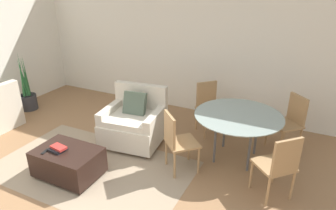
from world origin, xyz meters
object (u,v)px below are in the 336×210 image
(armchair, at_px, (134,123))
(dining_chair_near_right, at_px, (279,163))
(dining_chair_far_right, at_px, (291,119))
(dining_table, at_px, (238,119))
(dining_chair_far_left, at_px, (209,104))
(ottoman, at_px, (68,162))
(dining_chair_near_left, at_px, (176,139))
(potted_plant, at_px, (27,96))
(tv_remote_primary, at_px, (45,151))
(book_stack, at_px, (58,148))

(armchair, xyz_separation_m, dining_chair_near_right, (2.32, -0.42, 0.15))
(armchair, relative_size, dining_chair_far_right, 1.13)
(dining_table, height_order, dining_chair_far_left, dining_chair_far_left)
(armchair, distance_m, ottoman, 1.25)
(armchair, distance_m, dining_chair_near_left, 1.06)
(armchair, bearing_deg, dining_chair_far_right, 22.17)
(ottoman, height_order, dining_chair_near_right, dining_chair_near_right)
(ottoman, distance_m, dining_chair_near_left, 1.54)
(armchair, bearing_deg, potted_plant, 175.90)
(dining_chair_near_right, bearing_deg, tv_remote_primary, -162.10)
(book_stack, xyz_separation_m, dining_table, (2.07, 1.51, 0.23))
(armchair, xyz_separation_m, book_stack, (-0.43, -1.25, 0.08))
(tv_remote_primary, bearing_deg, dining_chair_near_left, 31.44)
(dining_chair_near_left, relative_size, dining_chair_far_right, 1.00)
(ottoman, bearing_deg, book_stack, -151.97)
(dining_chair_far_right, bearing_deg, dining_chair_far_left, 180.00)
(book_stack, relative_size, dining_chair_near_right, 0.27)
(armchair, relative_size, dining_chair_near_right, 1.13)
(potted_plant, distance_m, dining_chair_near_right, 5.11)
(ottoman, xyz_separation_m, dining_chair_far_right, (2.66, 2.14, 0.29))
(dining_table, distance_m, dining_chair_near_right, 0.98)
(tv_remote_primary, xyz_separation_m, dining_chair_far_right, (2.89, 2.30, 0.10))
(armchair, distance_m, dining_chair_near_right, 2.37)
(dining_chair_near_right, height_order, dining_chair_far_left, same)
(book_stack, distance_m, dining_chair_near_right, 2.88)
(ottoman, bearing_deg, dining_chair_near_right, 16.34)
(dining_chair_far_right, bearing_deg, armchair, -157.83)
(dining_chair_near_right, bearing_deg, dining_table, 135.00)
(ottoman, height_order, tv_remote_primary, tv_remote_primary)
(potted_plant, height_order, dining_chair_far_right, potted_plant)
(armchair, relative_size, tv_remote_primary, 6.88)
(dining_chair_near_left, xyz_separation_m, dining_chair_far_left, (0.00, 1.36, 0.00))
(armchair, xyz_separation_m, dining_chair_far_left, (0.96, 0.95, 0.15))
(armchair, bearing_deg, dining_table, 9.17)
(tv_remote_primary, height_order, dining_chair_far_left, dining_chair_far_left)
(dining_chair_near_right, bearing_deg, potted_plant, 173.10)
(dining_chair_far_left, bearing_deg, dining_table, -45.00)
(ottoman, distance_m, dining_table, 2.50)
(book_stack, distance_m, dining_chair_far_left, 2.60)
(potted_plant, xyz_separation_m, dining_chair_near_left, (3.71, -0.61, 0.23))
(armchair, distance_m, potted_plant, 2.75)
(tv_remote_primary, bearing_deg, dining_chair_near_right, 17.90)
(dining_chair_far_right, bearing_deg, dining_table, -135.00)
(dining_chair_near_left, bearing_deg, dining_chair_far_right, 45.00)
(dining_chair_far_right, bearing_deg, dining_chair_near_left, -135.00)
(ottoman, distance_m, dining_chair_far_right, 3.43)
(potted_plant, distance_m, dining_chair_near_left, 3.76)
(dining_chair_near_right, bearing_deg, armchair, 169.82)
(armchair, height_order, dining_chair_near_left, armchair)
(book_stack, height_order, tv_remote_primary, book_stack)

